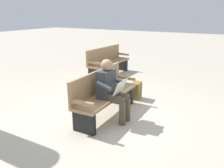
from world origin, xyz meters
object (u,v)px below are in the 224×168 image
object	(u,v)px
person_seated	(111,89)
bench_far	(108,61)
backpack	(136,91)
bench_near	(104,93)

from	to	relation	value
person_seated	bench_far	distance (m)	3.34
person_seated	backpack	bearing A→B (deg)	-179.13
person_seated	bench_near	bearing A→B (deg)	-117.41
bench_near	backpack	distance (m)	1.21
backpack	person_seated	bearing A→B (deg)	2.51
bench_near	person_seated	world-z (taller)	person_seated
bench_near	person_seated	size ratio (longest dim) A/B	1.54
bench_near	backpack	bearing A→B (deg)	169.56
backpack	bench_far	size ratio (longest dim) A/B	0.22
bench_near	backpack	size ratio (longest dim) A/B	4.55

